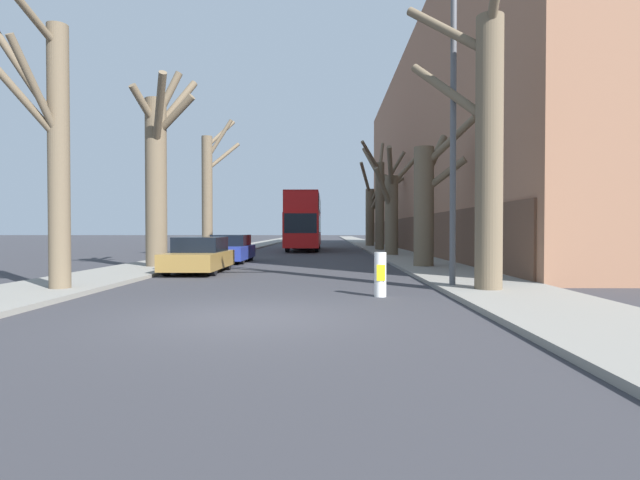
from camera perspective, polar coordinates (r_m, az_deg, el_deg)
ground_plane at (r=9.29m, az=-8.33°, el=-8.68°), size 300.00×300.00×0.00m
sidewalk_left at (r=59.51m, az=-6.27°, el=-0.34°), size 3.01×120.00×0.12m
sidewalk_right at (r=59.22m, az=5.08°, el=-0.35°), size 3.01×120.00×0.12m
building_facade_right at (r=40.37m, az=16.72°, el=9.72°), size 10.08×49.50×15.32m
street_tree_left_0 at (r=14.24m, az=-28.40°, el=9.92°), size 2.00×2.58×7.64m
street_tree_left_1 at (r=21.49m, az=-18.06°, el=7.56°), size 2.45×3.70×8.09m
street_tree_left_2 at (r=29.45m, az=-12.57°, el=5.61°), size 1.91×2.54×8.28m
street_tree_right_0 at (r=13.24m, az=18.43°, el=11.04°), size 2.22×4.48×8.93m
street_tree_right_1 at (r=20.88m, az=12.07°, el=4.41°), size 2.28×1.97×6.02m
street_tree_right_2 at (r=30.12m, az=8.20°, el=3.51°), size 3.00×3.78×6.34m
street_tree_right_3 at (r=37.92m, az=6.92°, el=4.76°), size 4.16×3.55×8.35m
street_tree_right_4 at (r=47.01m, az=5.91°, el=3.32°), size 3.48×2.67×7.74m
double_decker_bus at (r=39.52m, az=-1.81°, el=2.40°), size 2.49×11.45×4.35m
parked_car_0 at (r=19.12m, az=-13.59°, el=-1.75°), size 1.84×4.27×1.32m
parked_car_1 at (r=24.94m, az=-10.18°, el=-1.04°), size 1.82×4.57×1.35m
lamp_post at (r=14.13m, az=14.61°, el=14.29°), size 1.40×0.20×8.68m
traffic_bollard at (r=11.93m, az=6.90°, el=-3.94°), size 0.29×0.30×1.05m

